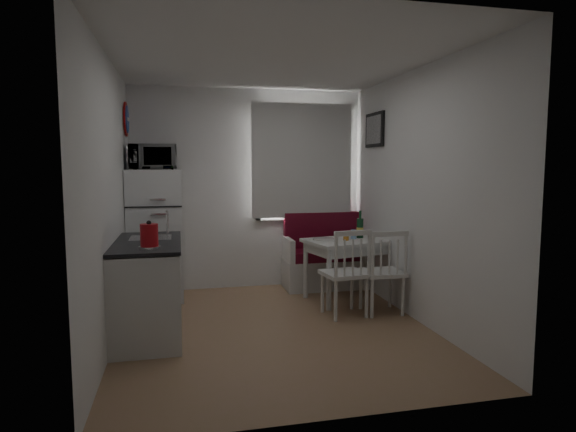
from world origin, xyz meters
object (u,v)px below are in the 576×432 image
dining_table (348,246)px  microwave (153,157)px  bench (335,262)px  chair_right (386,263)px  wine_bottle (360,224)px  chair_left (348,264)px  kettle (149,236)px  kitchen_counter (149,287)px  fridge (156,235)px

dining_table → microwave: bearing=155.1°
bench → chair_right: bearing=-84.2°
wine_bottle → chair_left: bearing=-119.4°
chair_right → kettle: size_ratio=2.08×
dining_table → wine_bottle: (0.18, 0.10, 0.25)m
kitchen_counter → wine_bottle: 2.61m
bench → microwave: bearing=-176.0°
kitchen_counter → microwave: (0.02, 1.19, 1.26)m
chair_right → chair_left: bearing=-179.2°
fridge → wine_bottle: 2.47m
chair_left → fridge: (-2.00, 1.21, 0.20)m
dining_table → chair_left: size_ratio=2.16×
bench → kettle: (-2.27, -1.83, 0.69)m
bench → dining_table: bearing=-94.2°
kettle → microwave: bearing=91.0°
kitchen_counter → dining_table: 2.38m
kettle → kitchen_counter: bearing=95.9°
wine_bottle → bench: bearing=103.4°
wine_bottle → microwave: bearing=170.8°
fridge → microwave: (0.00, -0.05, 0.93)m
chair_right → kettle: 2.49m
fridge → wine_bottle: size_ratio=4.67×
microwave → kettle: (0.03, -1.67, -0.69)m
kettle → chair_right: bearing=12.0°
chair_left → microwave: bearing=142.9°
dining_table → fridge: size_ratio=0.70×
kitchen_counter → dining_table: kitchen_counter is taller
dining_table → kettle: 2.54m
chair_left → wine_bottle: bearing=53.7°
fridge → wine_bottle: (2.43, -0.45, 0.12)m
bench → chair_right: 1.35m
kitchen_counter → kettle: bearing=-84.1°
chair_left → microwave: size_ratio=0.95×
chair_left → wine_bottle: (0.43, 0.77, 0.31)m
microwave → fridge: bearing=90.0°
chair_left → kitchen_counter: bearing=173.9°
dining_table → wine_bottle: bearing=16.4°
kitchen_counter → wine_bottle: size_ratio=3.94×
fridge → microwave: 0.93m
kitchen_counter → wine_bottle: bearing=18.1°
kitchen_counter → bench: (2.32, 1.36, -0.13)m
bench → microwave: (-2.30, -0.16, 1.39)m
kettle → dining_table: bearing=28.0°
chair_left → wine_bottle: 0.93m
chair_right → wine_bottle: size_ratio=1.48×
chair_right → dining_table: bearing=105.7°
kitchen_counter → chair_right: (2.45, 0.03, 0.12)m
dining_table → microwave: (-2.25, 0.50, 1.06)m
kitchen_counter → bench: 2.69m
bench → microwave: size_ratio=2.58×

